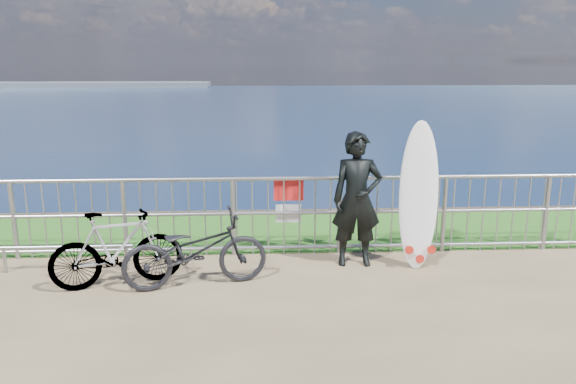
{
  "coord_description": "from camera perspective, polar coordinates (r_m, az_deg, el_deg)",
  "views": [
    {
      "loc": [
        -0.13,
        -5.99,
        2.69
      ],
      "look_at": [
        0.25,
        1.2,
        1.0
      ],
      "focal_mm": 35.0,
      "sensor_mm": 36.0,
      "label": 1
    }
  ],
  "objects": [
    {
      "name": "grass_strip",
      "position": [
        9.1,
        -2.06,
        -3.94
      ],
      "size": [
        120.0,
        120.0,
        0.0
      ],
      "primitive_type": "plane",
      "color": "#235E19",
      "rests_on": "ground"
    },
    {
      "name": "seascape",
      "position": [
        159.7,
        -19.15,
        10.05
      ],
      "size": [
        260.0,
        260.0,
        5.0
      ],
      "color": "brown",
      "rests_on": "ground"
    },
    {
      "name": "railing",
      "position": [
        7.88,
        -1.8,
        -2.33
      ],
      "size": [
        10.06,
        0.1,
        1.13
      ],
      "color": "#919399",
      "rests_on": "ground"
    },
    {
      "name": "surfer",
      "position": [
        7.47,
        7.01,
        -0.77
      ],
      "size": [
        0.66,
        0.44,
        1.8
      ],
      "primitive_type": "imported",
      "rotation": [
        0.0,
        0.0,
        -0.02
      ],
      "color": "black",
      "rests_on": "ground"
    },
    {
      "name": "surfboard",
      "position": [
        7.6,
        13.12,
        -0.81
      ],
      "size": [
        0.6,
        0.55,
        1.94
      ],
      "color": "white",
      "rests_on": "ground"
    },
    {
      "name": "bicycle_near",
      "position": [
        6.89,
        -9.4,
        -5.86
      ],
      "size": [
        1.84,
        0.99,
        0.92
      ],
      "primitive_type": "imported",
      "rotation": [
        0.0,
        0.0,
        1.8
      ],
      "color": "black",
      "rests_on": "ground"
    },
    {
      "name": "bicycle_far",
      "position": [
        7.11,
        -17.01,
        -5.53
      ],
      "size": [
        1.64,
        0.89,
        0.95
      ],
      "primitive_type": "imported",
      "rotation": [
        0.0,
        0.0,
        1.87
      ],
      "color": "black",
      "rests_on": "ground"
    },
    {
      "name": "bike_rack",
      "position": [
        7.86,
        -21.73,
        -5.46
      ],
      "size": [
        1.75,
        0.05,
        0.37
      ],
      "color": "#919399",
      "rests_on": "ground"
    }
  ]
}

